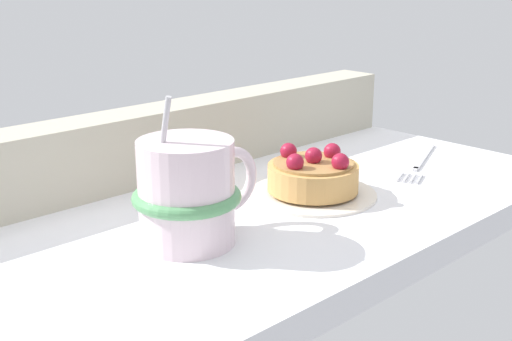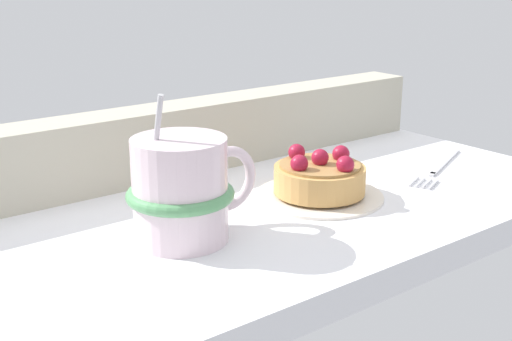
# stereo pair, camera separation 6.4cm
# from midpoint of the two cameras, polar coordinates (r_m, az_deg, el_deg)

# --- Properties ---
(ground_plane) EXTENTS (0.68, 0.36, 0.03)m
(ground_plane) POSITION_cam_midpoint_polar(r_m,az_deg,el_deg) (0.70, -1.26, -3.67)
(ground_plane) COLOR white
(window_rail_back) EXTENTS (0.67, 0.06, 0.08)m
(window_rail_back) POSITION_cam_midpoint_polar(r_m,az_deg,el_deg) (0.80, -8.59, 2.80)
(window_rail_back) COLOR #B2AD99
(window_rail_back) RESTS_ON ground_plane
(dessert_plate) EXTENTS (0.14, 0.14, 0.01)m
(dessert_plate) POSITION_cam_midpoint_polar(r_m,az_deg,el_deg) (0.71, 2.24, -1.93)
(dessert_plate) COLOR silver
(dessert_plate) RESTS_ON ground_plane
(raspberry_tart) EXTENTS (0.10, 0.10, 0.05)m
(raspberry_tart) POSITION_cam_midpoint_polar(r_m,az_deg,el_deg) (0.71, 2.27, -0.37)
(raspberry_tart) COLOR tan
(raspberry_tart) RESTS_ON dessert_plate
(coffee_mug) EXTENTS (0.13, 0.10, 0.13)m
(coffee_mug) POSITION_cam_midpoint_polar(r_m,az_deg,el_deg) (0.59, -8.81, -1.89)
(coffee_mug) COLOR silver
(coffee_mug) RESTS_ON ground_plane
(dessert_fork) EXTENTS (0.16, 0.08, 0.01)m
(dessert_fork) POSITION_cam_midpoint_polar(r_m,az_deg,el_deg) (0.84, 11.60, 0.73)
(dessert_fork) COLOR #B7B7BC
(dessert_fork) RESTS_ON ground_plane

